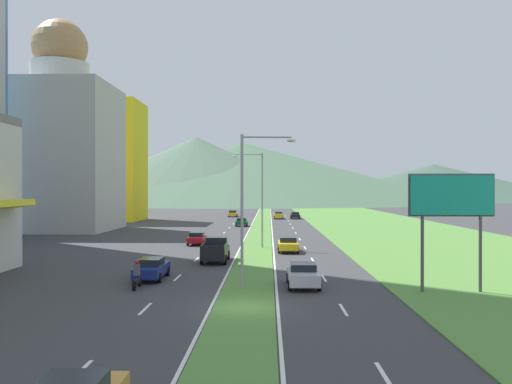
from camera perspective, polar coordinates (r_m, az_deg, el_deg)
ground_plane at (r=28.76m, az=-1.25°, el=-12.10°), size 600.00×600.00×0.00m
grass_median at (r=88.29m, az=0.53°, el=-3.72°), size 3.20×240.00×0.06m
grass_verge_right at (r=90.37m, az=13.74°, el=-3.64°), size 24.00×240.00×0.06m
lane_dash_left_1 at (r=20.01m, az=-18.21°, el=-17.66°), size 0.16×2.80×0.01m
lane_dash_left_2 at (r=29.18m, az=-11.56°, el=-11.92°), size 0.16×2.80×0.01m
lane_dash_left_3 at (r=38.69m, az=-8.25°, el=-8.89°), size 0.16×2.80×0.01m
lane_dash_left_4 at (r=48.35m, az=-6.28°, el=-7.05°), size 0.16×2.80×0.01m
lane_dash_left_5 at (r=58.07m, az=-4.98°, el=-5.83°), size 0.16×2.80×0.01m
lane_dash_left_6 at (r=67.84m, az=-4.05°, el=-4.95°), size 0.16×2.80×0.01m
lane_dash_left_7 at (r=77.63m, az=-3.36°, el=-4.29°), size 0.16×2.80×0.01m
lane_dash_left_8 at (r=87.44m, az=-2.83°, el=-3.78°), size 0.16×2.80×0.01m
lane_dash_left_9 at (r=97.26m, az=-2.40°, el=-3.37°), size 0.16×2.80×0.01m
lane_dash_left_10 at (r=107.08m, az=-2.05°, el=-3.04°), size 0.16×2.80×0.01m
lane_dash_left_11 at (r=116.92m, az=-1.76°, el=-2.76°), size 0.16×2.80×0.01m
lane_dash_left_12 at (r=126.75m, az=-1.52°, el=-2.53°), size 0.16×2.80×0.01m
lane_dash_right_1 at (r=19.34m, az=13.35°, el=-18.29°), size 0.16×2.80×0.01m
lane_dash_right_2 at (r=28.72m, az=9.17°, el=-12.11°), size 0.16×2.80×0.01m
lane_dash_right_3 at (r=38.35m, az=7.15°, el=-8.97°), size 0.16×2.80×0.01m
lane_dash_right_4 at (r=48.07m, az=5.95°, el=-7.10°), size 0.16×2.80×0.01m
lane_dash_right_5 at (r=57.85m, az=5.17°, el=-5.85°), size 0.16×2.80×0.01m
lane_dash_right_6 at (r=67.64m, az=4.61°, el=-4.96°), size 0.16×2.80×0.01m
lane_dash_right_7 at (r=77.46m, az=4.20°, el=-4.30°), size 0.16×2.80×0.01m
lane_dash_right_8 at (r=87.29m, az=3.88°, el=-3.79°), size 0.16×2.80×0.01m
lane_dash_right_9 at (r=97.12m, az=3.63°, el=-3.38°), size 0.16×2.80×0.01m
lane_dash_right_10 at (r=106.96m, az=3.42°, el=-3.04°), size 0.16×2.80×0.01m
lane_dash_right_11 at (r=116.80m, az=3.24°, el=-2.76°), size 0.16×2.80×0.01m
lane_dash_right_12 at (r=126.65m, az=3.10°, el=-2.53°), size 0.16×2.80×0.01m
edge_line_median_left at (r=88.34m, az=-0.60°, el=-3.74°), size 0.16×240.00×0.01m
edge_line_median_right at (r=88.28m, az=1.67°, el=-3.74°), size 0.16×240.00×0.01m
domed_building at (r=87.62m, az=-19.88°, el=4.71°), size 15.86×15.86×31.90m
midrise_colored at (r=111.80m, az=-15.11°, el=3.14°), size 12.50×12.50×23.60m
hill_far_left at (r=260.94m, az=-6.25°, el=2.34°), size 139.04×139.04×31.35m
hill_far_center at (r=283.78m, az=-1.26°, el=2.08°), size 221.01×221.01×30.40m
hill_far_right at (r=338.45m, az=18.18°, el=0.99°), size 163.55×163.55×21.13m
street_lamp_near at (r=33.23m, az=-0.82°, el=-0.84°), size 3.41×0.52×9.53m
street_lamp_mid at (r=57.19m, az=0.32°, el=-0.15°), size 3.25×0.34×10.02m
billboard_roadside at (r=34.31m, az=19.86°, el=-0.97°), size 5.10×0.28×7.11m
car_0 at (r=122.98m, az=-2.45°, el=-2.27°), size 1.97×4.73×1.45m
car_1 at (r=61.08m, az=-6.20°, el=-4.85°), size 1.91×4.11×1.41m
car_2 at (r=114.73m, az=4.14°, el=-2.45°), size 1.97×4.59×1.43m
car_3 at (r=38.27m, az=-10.90°, el=-7.87°), size 1.87×4.76×1.46m
car_4 at (r=54.02m, az=3.38°, el=-5.49°), size 2.02×4.61×1.45m
car_5 at (r=91.32m, az=-1.52°, el=-3.16°), size 1.95×4.04×1.38m
car_6 at (r=34.85m, az=4.96°, el=-8.64°), size 2.00×4.48×1.48m
car_8 at (r=114.36m, az=2.38°, el=-2.44°), size 1.92×4.65×1.50m
pickup_truck_0 at (r=46.84m, az=-4.24°, el=-6.09°), size 2.18×5.40×2.00m
motorcycle_rider at (r=34.76m, az=-12.40°, el=-8.71°), size 0.36×2.00×1.80m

